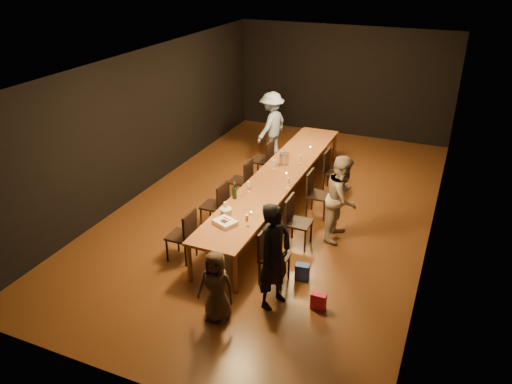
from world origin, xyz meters
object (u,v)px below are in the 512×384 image
at_px(woman_birthday, 274,256).
at_px(plate_stack, 226,212).
at_px(chair_right_3, 334,172).
at_px(chair_left_0, 181,235).
at_px(chair_right_1, 299,222).
at_px(chair_right_2, 319,195).
at_px(chair_left_1, 214,205).
at_px(woman_tan, 342,198).
at_px(birthday_cake, 225,223).
at_px(chair_right_0, 275,257).
at_px(chair_left_3, 262,160).
at_px(man_blue, 272,125).
at_px(champagne_bottle, 235,190).
at_px(child, 216,286).
at_px(table, 278,177).
at_px(ice_bucket, 284,158).
at_px(chair_left_2, 240,180).

xyz_separation_m(woman_birthday, plate_stack, (-1.26, 0.99, -0.03)).
relative_size(chair_right_3, chair_left_0, 1.00).
distance_m(chair_right_1, chair_right_2, 1.20).
relative_size(chair_right_1, chair_left_1, 1.00).
xyz_separation_m(woman_birthday, woman_tan, (0.42, 2.28, -0.03)).
relative_size(birthday_cake, plate_stack, 2.14).
bearing_deg(chair_right_0, chair_right_2, 180.00).
distance_m(chair_right_0, chair_left_3, 3.98).
bearing_deg(woman_tan, chair_right_0, 164.18).
bearing_deg(chair_right_2, woman_tan, 44.36).
bearing_deg(man_blue, woman_birthday, 32.36).
distance_m(birthday_cake, plate_stack, 0.35).
xyz_separation_m(chair_left_3, champagne_bottle, (0.50, -2.51, 0.45)).
relative_size(chair_left_0, plate_stack, 4.57).
bearing_deg(chair_left_1, child, -151.71).
xyz_separation_m(chair_left_3, plate_stack, (0.62, -3.11, 0.34)).
bearing_deg(table, ice_bucket, 98.99).
bearing_deg(woman_tan, champagne_bottle, 113.78).
bearing_deg(birthday_cake, chair_left_3, 125.27).
distance_m(chair_right_3, champagne_bottle, 2.82).
bearing_deg(chair_right_2, birthday_cake, -22.90).
relative_size(chair_right_2, chair_left_1, 1.00).
bearing_deg(chair_right_2, plate_stack, -29.40).
bearing_deg(woman_tan, table, 69.89).
bearing_deg(child, chair_left_3, 98.99).
bearing_deg(chair_left_3, ice_bucket, -128.95).
height_order(chair_left_2, birthday_cake, chair_left_2).
relative_size(chair_left_1, child, 0.84).
bearing_deg(chair_left_0, chair_left_1, 0.00).
relative_size(man_blue, ice_bucket, 7.59).
bearing_deg(table, chair_left_2, 180.00).
xyz_separation_m(woman_birthday, birthday_cake, (-1.13, 0.67, -0.04)).
relative_size(chair_left_2, plate_stack, 4.57).
xyz_separation_m(chair_left_3, man_blue, (-0.30, 1.34, 0.37)).
xyz_separation_m(table, chair_right_0, (0.85, -2.40, -0.24)).
xyz_separation_m(chair_right_2, chair_left_2, (-1.70, 0.00, 0.00)).
xyz_separation_m(chair_left_0, champagne_bottle, (0.50, 1.09, 0.45)).
relative_size(chair_right_2, chair_left_2, 1.00).
bearing_deg(plate_stack, ice_bucket, 86.95).
distance_m(chair_left_0, child, 1.69).
relative_size(chair_right_3, birthday_cake, 2.14).
relative_size(table, chair_left_1, 6.45).
height_order(chair_left_1, champagne_bottle, champagne_bottle).
bearing_deg(table, chair_left_0, -109.50).
bearing_deg(chair_left_3, chair_right_2, -125.22).
bearing_deg(chair_left_3, plate_stack, -168.65).
distance_m(woman_birthday, child, 0.93).
bearing_deg(woman_tan, chair_left_2, 77.90).
bearing_deg(chair_left_3, chair_right_3, -90.00).
xyz_separation_m(chair_right_0, woman_birthday, (0.18, -0.50, 0.37)).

